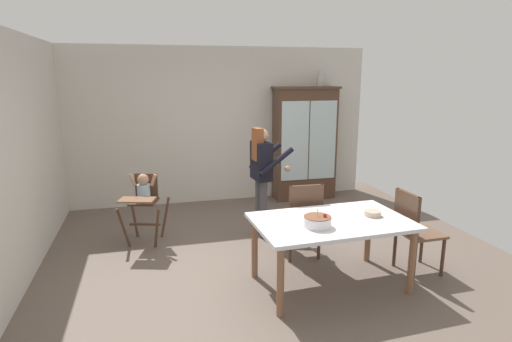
{
  "coord_description": "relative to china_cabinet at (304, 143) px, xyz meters",
  "views": [
    {
      "loc": [
        -1.27,
        -4.67,
        2.23
      ],
      "look_at": [
        0.13,
        0.7,
        0.95
      ],
      "focal_mm": 29.47,
      "sensor_mm": 36.0,
      "label": 1
    }
  ],
  "objects": [
    {
      "name": "serving_bowl",
      "position": [
        -0.44,
        -3.18,
        -0.25
      ],
      "size": [
        0.18,
        0.18,
        0.05
      ],
      "primitive_type": "cylinder",
      "color": "#C6AD93",
      "rests_on": "dining_table"
    },
    {
      "name": "wall_left",
      "position": [
        -4.1,
        -2.37,
        0.33
      ],
      "size": [
        0.06,
        5.32,
        2.7
      ],
      "primitive_type": "cube",
      "color": "beige",
      "rests_on": "ground_plane"
    },
    {
      "name": "dining_chair_right_end",
      "position": [
        0.1,
        -3.15,
        -0.46
      ],
      "size": [
        0.45,
        0.45,
        0.96
      ],
      "rotation": [
        0.0,
        0.0,
        1.59
      ],
      "color": "#4C3323",
      "rests_on": "ground_plane"
    },
    {
      "name": "dining_table",
      "position": [
        -0.92,
        -3.2,
        -0.36
      ],
      "size": [
        1.66,
        1.07,
        0.74
      ],
      "color": "silver",
      "rests_on": "ground_plane"
    },
    {
      "name": "china_cabinet",
      "position": [
        0.0,
        0.0,
        0.0
      ],
      "size": [
        1.16,
        0.48,
        2.02
      ],
      "color": "#4C3323",
      "rests_on": "ground_plane"
    },
    {
      "name": "birthday_cake",
      "position": [
        -1.15,
        -3.34,
        -0.22
      ],
      "size": [
        0.28,
        0.28,
        0.19
      ],
      "color": "white",
      "rests_on": "dining_table"
    },
    {
      "name": "dining_chair_far_side",
      "position": [
        -0.96,
        -2.48,
        -0.46
      ],
      "size": [
        0.46,
        0.46,
        0.96
      ],
      "rotation": [
        0.0,
        0.0,
        3.11
      ],
      "color": "#4C3323",
      "rests_on": "ground_plane"
    },
    {
      "name": "wall_back",
      "position": [
        -1.47,
        0.26,
        0.33
      ],
      "size": [
        5.32,
        0.06,
        2.7
      ],
      "primitive_type": "cube",
      "color": "beige",
      "rests_on": "ground_plane"
    },
    {
      "name": "ground_plane",
      "position": [
        -1.47,
        -2.37,
        -1.02
      ],
      "size": [
        6.24,
        6.24,
        0.0
      ],
      "primitive_type": "plane",
      "color": "#66564C"
    },
    {
      "name": "adult_person",
      "position": [
        -1.25,
        -1.63,
        -0.05
      ],
      "size": [
        0.54,
        0.52,
        1.53
      ],
      "rotation": [
        0.0,
        0.0,
        1.68
      ],
      "color": "#47474C",
      "rests_on": "ground_plane"
    },
    {
      "name": "ceramic_vase",
      "position": [
        0.26,
        0.0,
        1.13
      ],
      "size": [
        0.13,
        0.13,
        0.27
      ],
      "color": "#B2B7B2",
      "rests_on": "china_cabinet"
    },
    {
      "name": "high_chair_with_toddler",
      "position": [
        -2.84,
        -1.46,
        -0.36
      ],
      "size": [
        0.71,
        0.79,
        0.95
      ],
      "rotation": [
        0.0,
        0.0,
        -0.29
      ],
      "color": "#4C3323",
      "rests_on": "ground_plane"
    }
  ]
}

